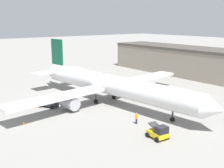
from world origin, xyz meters
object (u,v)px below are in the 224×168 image
Objects in this scene: airplane at (108,85)px; baggage_tug at (50,102)px; belt_loader_truck at (159,132)px; safety_cone_far at (36,106)px; ground_crew_worker at (136,118)px; safety_cone_near at (24,123)px.

baggage_tug is at bearing -118.08° from airplane.
safety_cone_far is at bearing -156.57° from belt_loader_truck.
ground_crew_worker is 18.64m from safety_cone_far.
ground_crew_worker is 3.14× the size of safety_cone_far.
airplane is 79.00× the size of safety_cone_far.
airplane is 13.41m from safety_cone_far.
safety_cone_far is (-5.07, -12.01, -3.14)m from airplane.
ground_crew_worker is (11.47, -3.42, -2.49)m from airplane.
safety_cone_far is (-22.24, -7.21, -0.63)m from belt_loader_truck.
baggage_tug is at bearing -160.85° from belt_loader_truck.
ground_crew_worker is at bearing 171.92° from belt_loader_truck.
safety_cone_near is (5.52, -6.81, -0.74)m from baggage_tug.
safety_cone_far is at bearing -119.29° from airplane.
belt_loader_truck is 23.39m from safety_cone_far.
safety_cone_near is 8.15m from safety_cone_far.
safety_cone_near is at bearing 158.41° from ground_crew_worker.
airplane is 15.81× the size of belt_loader_truck.
safety_cone_far is (-1.12, -2.07, -0.74)m from baggage_tug.
ground_crew_worker is 16.61m from safety_cone_near.
ground_crew_worker is at bearing -23.03° from airplane.
ground_crew_worker is at bearing 27.45° from safety_cone_far.
baggage_tug reaches higher than ground_crew_worker.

